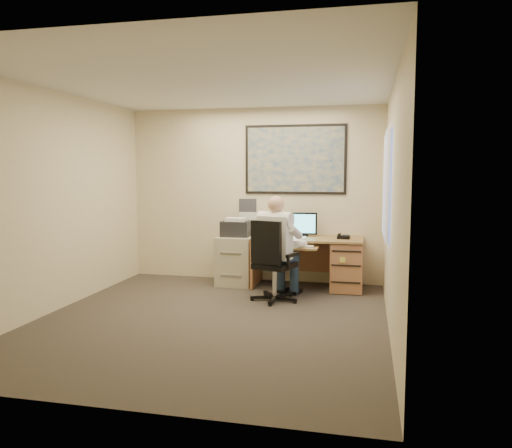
% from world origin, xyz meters
% --- Properties ---
extents(room_shell, '(4.00, 4.50, 2.70)m').
position_xyz_m(room_shell, '(0.00, 0.00, 1.35)').
color(room_shell, '#39332C').
rests_on(room_shell, ground).
extents(desk, '(1.60, 0.97, 1.10)m').
position_xyz_m(desk, '(1.23, 1.90, 0.44)').
color(desk, '#9D7843').
rests_on(desk, ground).
extents(world_map, '(1.56, 0.03, 1.06)m').
position_xyz_m(world_map, '(0.65, 2.23, 1.90)').
color(world_map, '#1E4C93').
rests_on(world_map, room_shell).
extents(wall_calendar, '(0.28, 0.01, 0.42)m').
position_xyz_m(wall_calendar, '(-0.10, 2.24, 1.08)').
color(wall_calendar, white).
rests_on(wall_calendar, room_shell).
extents(window_blinds, '(0.06, 1.40, 1.30)m').
position_xyz_m(window_blinds, '(1.97, 0.80, 1.55)').
color(window_blinds, silver).
rests_on(window_blinds, room_shell).
extents(filing_cabinet, '(0.53, 0.64, 1.02)m').
position_xyz_m(filing_cabinet, '(-0.20, 1.89, 0.44)').
color(filing_cabinet, '#B8B194').
rests_on(filing_cabinet, ground).
extents(office_chair, '(0.82, 0.82, 1.09)m').
position_xyz_m(office_chair, '(0.57, 0.99, 0.32)').
color(office_chair, black).
rests_on(office_chair, ground).
extents(person, '(0.79, 0.96, 1.40)m').
position_xyz_m(person, '(0.56, 1.07, 0.70)').
color(person, white).
rests_on(person, office_chair).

